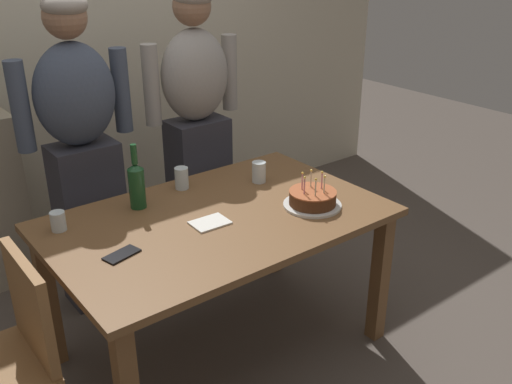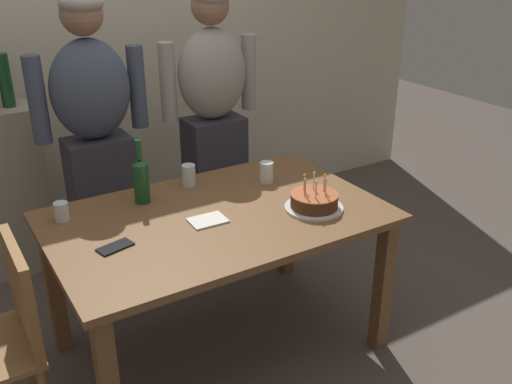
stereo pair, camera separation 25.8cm
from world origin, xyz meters
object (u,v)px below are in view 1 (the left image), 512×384
object	(u,v)px
water_glass_near	(58,221)
person_woman_cardigan	(197,127)
dining_chair	(10,352)
napkin_stack	(210,223)
person_man_bearded	(83,153)
wine_bottle	(137,184)
cell_phone	(122,255)
water_glass_far	(182,178)
birthday_cake	(313,199)
water_glass_side	(259,172)

from	to	relation	value
water_glass_near	person_woman_cardigan	size ratio (longest dim) A/B	0.05
dining_chair	person_woman_cardigan	bearing A→B (deg)	122.59
napkin_stack	person_man_bearded	size ratio (longest dim) A/B	0.10
wine_bottle	dining_chair	xyz separation A→B (m)	(-0.74, -0.38, -0.34)
cell_phone	person_man_bearded	world-z (taller)	person_man_bearded
person_man_bearded	water_glass_near	bearing A→B (deg)	56.90
napkin_stack	cell_phone	bearing A→B (deg)	-178.00
wine_bottle	cell_phone	xyz separation A→B (m)	(-0.26, -0.36, -0.11)
water_glass_far	birthday_cake	bearing A→B (deg)	-55.96
water_glass_near	wine_bottle	xyz separation A→B (m)	(0.38, -0.00, 0.07)
person_woman_cardigan	cell_phone	bearing A→B (deg)	43.57
person_woman_cardigan	wine_bottle	bearing A→B (deg)	37.91
water_glass_far	dining_chair	distance (m)	1.14
wine_bottle	cell_phone	distance (m)	0.46
water_glass_far	dining_chair	size ratio (longest dim) A/B	0.13
water_glass_far	cell_phone	world-z (taller)	water_glass_far
birthday_cake	water_glass_far	world-z (taller)	birthday_cake
birthday_cake	wine_bottle	bearing A→B (deg)	142.85
water_glass_side	wine_bottle	distance (m)	0.64
person_man_bearded	person_woman_cardigan	size ratio (longest dim) A/B	1.00
wine_bottle	cell_phone	bearing A→B (deg)	-125.87
water_glass_side	dining_chair	bearing A→B (deg)	-168.68
water_glass_side	wine_bottle	bearing A→B (deg)	170.38
water_glass_far	wine_bottle	distance (m)	0.29
birthday_cake	cell_phone	distance (m)	0.92
wine_bottle	dining_chair	bearing A→B (deg)	-152.70
water_glass_far	person_woman_cardigan	bearing A→B (deg)	49.64
cell_phone	person_woman_cardigan	world-z (taller)	person_woman_cardigan
birthday_cake	person_woman_cardigan	xyz separation A→B (m)	(0.00, 1.00, 0.10)
water_glass_near	water_glass_far	world-z (taller)	water_glass_far
wine_bottle	cell_phone	size ratio (longest dim) A/B	2.15
person_man_bearded	dining_chair	bearing A→B (deg)	52.17
water_glass_near	water_glass_side	bearing A→B (deg)	-6.22
water_glass_far	wine_bottle	world-z (taller)	wine_bottle
napkin_stack	birthday_cake	bearing A→B (deg)	-16.98
birthday_cake	water_glass_far	size ratio (longest dim) A/B	2.48
dining_chair	wine_bottle	bearing A→B (deg)	117.30
wine_bottle	person_man_bearded	world-z (taller)	person_man_bearded
napkin_stack	dining_chair	world-z (taller)	dining_chair
cell_phone	napkin_stack	xyz separation A→B (m)	(0.43, 0.01, 0.00)
birthday_cake	cell_phone	bearing A→B (deg)	171.79
cell_phone	dining_chair	xyz separation A→B (m)	(-0.48, -0.02, -0.23)
wine_bottle	napkin_stack	size ratio (longest dim) A/B	1.91
water_glass_far	wine_bottle	xyz separation A→B (m)	(-0.27, -0.06, 0.06)
water_glass_far	cell_phone	size ratio (longest dim) A/B	0.76
cell_phone	person_man_bearded	distance (m)	0.90
napkin_stack	dining_chair	size ratio (longest dim) A/B	0.19
wine_bottle	person_man_bearded	size ratio (longest dim) A/B	0.19
water_glass_far	wine_bottle	bearing A→B (deg)	-167.06
water_glass_side	wine_bottle	size ratio (longest dim) A/B	0.35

